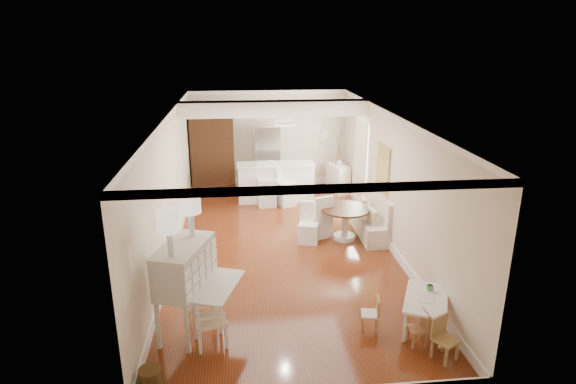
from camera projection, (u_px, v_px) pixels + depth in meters
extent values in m
plane|color=maroon|center=(283.00, 248.00, 10.15)|extent=(9.00, 9.00, 0.00)
cube|color=white|center=(282.00, 116.00, 9.28)|extent=(4.50, 9.00, 0.04)
cube|color=beige|center=(268.00, 139.00, 13.97)|extent=(4.50, 0.04, 2.80)
cube|color=beige|center=(318.00, 302.00, 5.46)|extent=(4.50, 0.04, 2.80)
cube|color=beige|center=(169.00, 189.00, 9.50)|extent=(0.04, 9.00, 2.80)
cube|color=beige|center=(391.00, 182.00, 9.93)|extent=(0.04, 9.00, 2.80)
cube|color=white|center=(274.00, 109.00, 11.42)|extent=(4.50, 0.45, 0.36)
cube|color=tan|center=(383.00, 168.00, 10.36)|extent=(0.04, 0.84, 1.04)
cube|color=white|center=(361.00, 149.00, 12.15)|extent=(0.04, 1.10, 1.40)
cylinder|color=#381E11|center=(226.00, 125.00, 13.69)|extent=(0.30, 0.03, 0.30)
cylinder|color=white|center=(285.00, 123.00, 8.82)|extent=(0.36, 0.36, 0.08)
cube|color=silver|center=(186.00, 289.00, 7.12)|extent=(1.41, 1.43, 1.43)
cube|color=silver|center=(210.00, 318.00, 6.90)|extent=(0.59, 0.59, 0.84)
cylinder|color=#4E3718|center=(151.00, 379.00, 6.08)|extent=(0.33, 0.33, 0.29)
cube|color=silver|center=(425.00, 313.00, 7.34)|extent=(0.98, 1.19, 0.51)
cube|color=#A7754C|center=(418.00, 328.00, 6.94)|extent=(0.27, 0.27, 0.52)
cube|color=#A97C4D|center=(370.00, 313.00, 7.29)|extent=(0.31, 0.31, 0.55)
cube|color=#9D7747|center=(446.00, 339.00, 6.60)|extent=(0.41, 0.41, 0.63)
cube|color=silver|center=(370.00, 215.00, 10.67)|extent=(0.52, 1.60, 0.98)
cylinder|color=#452516|center=(345.00, 224.00, 10.51)|extent=(1.20, 1.20, 0.72)
cube|color=white|center=(309.00, 223.00, 10.34)|extent=(0.51, 0.52, 0.87)
cube|color=white|center=(318.00, 215.00, 10.65)|extent=(0.61, 0.62, 0.98)
cube|color=white|center=(276.00, 182.00, 12.93)|extent=(2.05, 0.65, 1.03)
cube|color=silver|center=(266.00, 184.00, 12.51)|extent=(0.50, 0.50, 1.17)
cube|color=silver|center=(286.00, 187.00, 12.56)|extent=(0.52, 0.52, 1.00)
cube|color=#381E11|center=(213.00, 151.00, 13.59)|extent=(1.20, 0.60, 2.30)
imported|color=silver|center=(280.00, 159.00, 13.82)|extent=(0.75, 0.65, 1.80)
cube|color=white|center=(338.00, 178.00, 13.70)|extent=(0.59, 0.90, 0.80)
imported|color=#5B9D5E|center=(430.00, 288.00, 7.46)|extent=(0.15, 0.15, 0.09)
imported|color=white|center=(339.00, 162.00, 13.56)|extent=(0.17, 0.17, 0.17)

